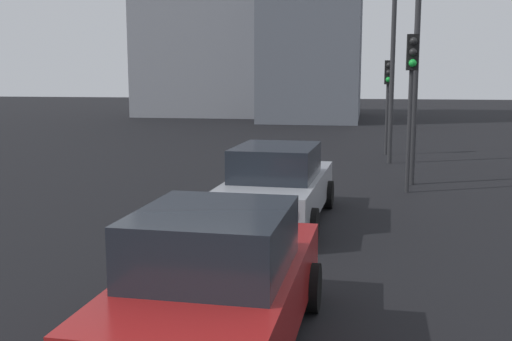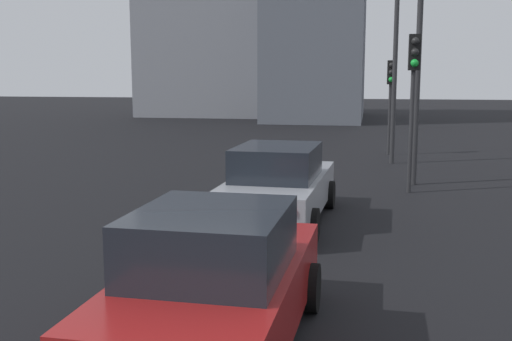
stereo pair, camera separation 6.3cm
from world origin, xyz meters
name	(u,v)px [view 2 (the right image)]	position (x,y,z in m)	size (l,w,h in m)	color
car_silver_lead	(279,185)	(10.23, 0.10, 0.78)	(4.88, 2.17, 1.62)	#A8AAB2
car_red_second	(216,283)	(4.10, -0.12, 0.78)	(4.25, 2.06, 1.64)	maroon
traffic_light_near_left	(413,80)	(13.95, -2.79, 2.93)	(0.32, 0.29, 4.07)	#2D2D30
traffic_light_near_right	(391,87)	(21.73, -2.48, 2.61)	(0.32, 0.29, 3.61)	#2D2D30
street_lamp_kerbside	(396,38)	(19.43, -2.53, 4.31)	(0.56, 0.36, 7.32)	#2D2D30
street_lamp_far	(419,44)	(15.26, -2.99, 3.89)	(0.56, 0.36, 6.51)	#2D2D30
building_facade_left	(319,17)	(42.16, 2.00, 7.17)	(13.27, 6.45, 14.34)	slate
building_facade_center	(218,39)	(44.67, 10.00, 5.86)	(9.10, 10.75, 11.72)	gray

